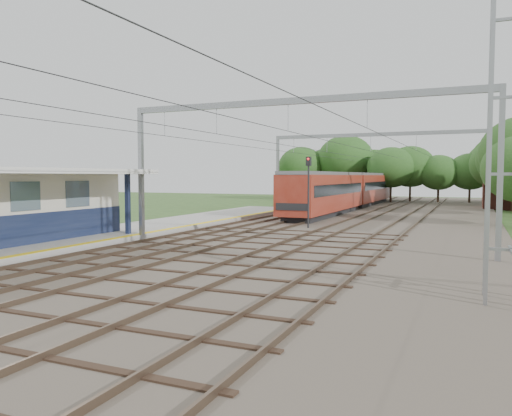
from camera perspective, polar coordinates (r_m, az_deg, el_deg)
The scene contains 8 objects.
ballast_bed at distance 37.49m, azimuth 12.63°, elevation -1.61°, with size 18.00×90.00×0.10m, color #473D33.
platform at distance 27.96m, azimuth -18.25°, elevation -3.23°, with size 5.00×52.00×0.35m, color gray.
yellow_stripe at distance 26.50m, azimuth -14.62°, elevation -3.14°, with size 0.45×52.00×0.01m, color yellow.
rail_tracks at distance 38.03m, azimuth 8.93°, elevation -1.30°, with size 11.80×88.00×0.15m.
catenary_system at distance 32.92m, azimuth 10.14°, elevation 7.22°, with size 17.22×88.00×7.00m.
tree_band at distance 64.21m, azimuth 17.17°, elevation 4.83°, with size 31.72×30.88×8.82m.
train at distance 51.55m, azimuth 10.61°, elevation 2.08°, with size 2.81×34.98×3.70m.
signal_post at distance 32.16m, azimuth 6.02°, elevation 2.91°, with size 0.35×0.29×4.68m.
Camera 1 is at (11.04, -6.67, 3.45)m, focal length 35.00 mm.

